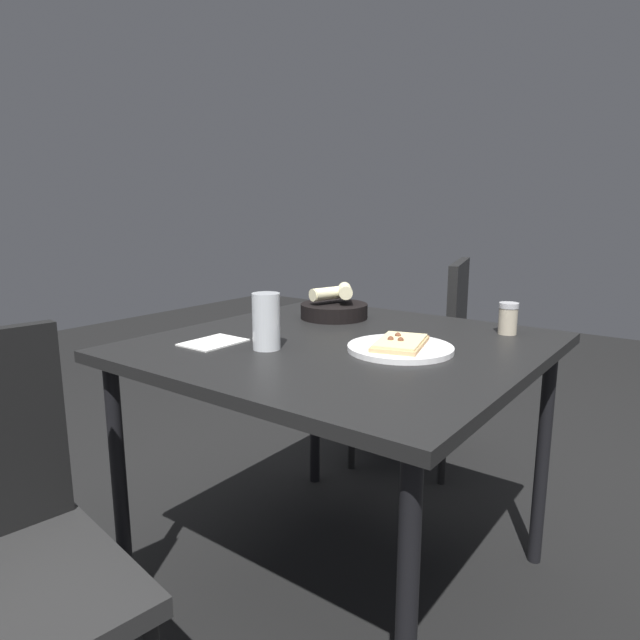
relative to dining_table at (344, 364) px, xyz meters
The scene contains 8 objects.
ground 0.67m from the dining_table, ahead, with size 8.00×8.00×0.00m, color black.
dining_table is the anchor object (origin of this frame).
pizza_plate 0.19m from the dining_table, 90.96° to the right, with size 0.27×0.27×0.04m.
bread_basket 0.34m from the dining_table, 39.94° to the left, with size 0.22×0.22×0.11m.
beer_glass 0.25m from the dining_table, 148.72° to the left, with size 0.07×0.07×0.15m.
pepper_shaker 0.49m from the dining_table, 42.55° to the right, with size 0.06×0.06×0.09m.
napkin 0.36m from the dining_table, 129.92° to the left, with size 0.16×0.12×0.00m.
chair_far 0.91m from the dining_table, 10.61° to the left, with size 0.54×0.54×0.88m.
Camera 1 is at (-1.20, -0.82, 1.09)m, focal length 30.77 mm.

